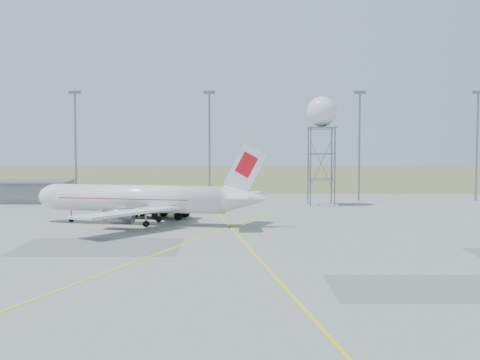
{
  "coord_description": "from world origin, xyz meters",
  "views": [
    {
      "loc": [
        -4.44,
        -58.71,
        12.6
      ],
      "look_at": [
        -4.33,
        40.0,
        5.7
      ],
      "focal_mm": 50.0,
      "sensor_mm": 36.0,
      "label": 1
    }
  ],
  "objects": [
    {
      "name": "grass_strip",
      "position": [
        0.0,
        140.0,
        0.01
      ],
      "size": [
        400.0,
        120.0,
        0.03
      ],
      "primitive_type": "cube",
      "color": "#5E6E3C",
      "rests_on": "ground"
    },
    {
      "name": "fire_truck",
      "position": [
        -16.01,
        40.1,
        1.87
      ],
      "size": [
        10.22,
        5.74,
        3.89
      ],
      "rotation": [
        0.0,
        0.0,
        -0.24
      ],
      "color": "yellow",
      "rests_on": "ground"
    },
    {
      "name": "mast_d",
      "position": [
        40.0,
        66.0,
        12.07
      ],
      "size": [
        2.2,
        0.5,
        20.5
      ],
      "color": "slate",
      "rests_on": "ground"
    },
    {
      "name": "building_grey",
      "position": [
        -45.0,
        64.0,
        1.97
      ],
      "size": [
        19.0,
        10.0,
        3.9
      ],
      "color": "gray",
      "rests_on": "ground"
    },
    {
      "name": "mast_a",
      "position": [
        -35.0,
        66.0,
        12.07
      ],
      "size": [
        2.2,
        0.5,
        20.5
      ],
      "color": "slate",
      "rests_on": "ground"
    },
    {
      "name": "radar_tower",
      "position": [
        9.95,
        58.22,
        10.66
      ],
      "size": [
        5.25,
        5.25,
        19.01
      ],
      "color": "slate",
      "rests_on": "ground"
    },
    {
      "name": "mast_b",
      "position": [
        -10.0,
        66.0,
        12.07
      ],
      "size": [
        2.2,
        0.5,
        20.5
      ],
      "color": "slate",
      "rests_on": "ground"
    },
    {
      "name": "ground",
      "position": [
        0.0,
        0.0,
        0.0
      ],
      "size": [
        400.0,
        400.0,
        0.0
      ],
      "primitive_type": "plane",
      "color": "gray",
      "rests_on": "ground"
    },
    {
      "name": "airliner_main",
      "position": [
        -17.74,
        33.49,
        3.46
      ],
      "size": [
        33.03,
        31.6,
        11.3
      ],
      "rotation": [
        0.0,
        0.0,
        2.93
      ],
      "color": "white",
      "rests_on": "ground"
    },
    {
      "name": "mast_c",
      "position": [
        18.0,
        66.0,
        12.07
      ],
      "size": [
        2.2,
        0.5,
        20.5
      ],
      "color": "slate",
      "rests_on": "ground"
    }
  ]
}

